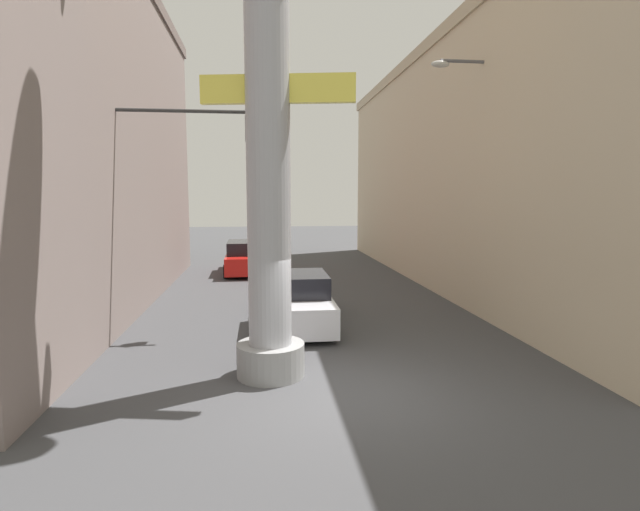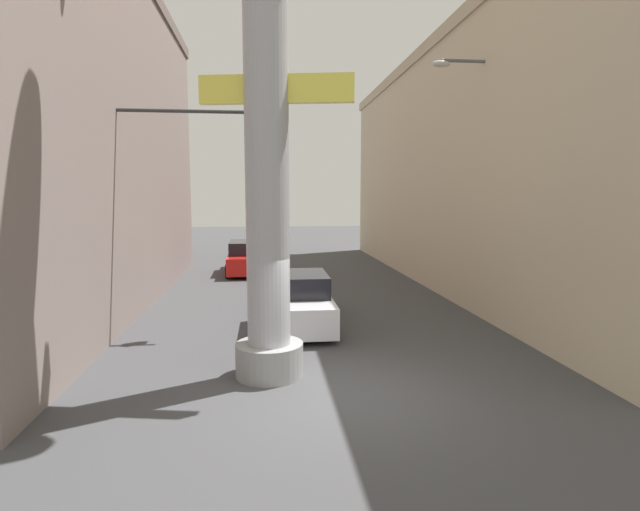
# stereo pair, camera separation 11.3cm
# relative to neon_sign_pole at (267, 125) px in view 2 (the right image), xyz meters

# --- Properties ---
(ground_plane) EXTENTS (86.18, 86.18, 0.00)m
(ground_plane) POSITION_rel_neon_sign_pole_xyz_m (1.43, 8.72, -5.18)
(ground_plane) COLOR #424244
(building_left) EXTENTS (8.39, 20.54, 11.41)m
(building_left) POSITION_rel_neon_sign_pole_xyz_m (-8.12, 7.35, 0.54)
(building_left) COLOR slate
(building_left) RESTS_ON ground
(building_right) EXTENTS (8.95, 27.20, 10.05)m
(building_right) POSITION_rel_neon_sign_pole_xyz_m (10.97, 10.78, -0.15)
(building_right) COLOR #C6B293
(building_right) RESTS_ON ground
(neon_sign_pole) EXTENTS (3.43, 1.43, 11.56)m
(neon_sign_pole) POSITION_rel_neon_sign_pole_xyz_m (0.00, 0.00, 0.00)
(neon_sign_pole) COLOR #9E9EA3
(neon_sign_pole) RESTS_ON ground
(street_lamp) EXTENTS (2.83, 0.28, 7.94)m
(street_lamp) POSITION_rel_neon_sign_pole_xyz_m (7.28, 4.69, -0.40)
(street_lamp) COLOR #59595E
(street_lamp) RESTS_ON ground
(crossing_sign) EXTENTS (0.47, 0.47, 2.71)m
(crossing_sign) POSITION_rel_neon_sign_pole_xyz_m (7.29, -0.07, -3.41)
(crossing_sign) COLOR slate
(crossing_sign) RESTS_ON ground
(traffic_light_mast) EXTENTS (5.25, 0.32, 6.19)m
(traffic_light_mast) POSITION_rel_neon_sign_pole_xyz_m (-3.27, 4.09, -0.83)
(traffic_light_mast) COLOR #333333
(traffic_light_mast) RESTS_ON ground
(car_lead) EXTENTS (1.99, 5.06, 1.56)m
(car_lead) POSITION_rel_neon_sign_pole_xyz_m (0.85, 4.23, -4.48)
(car_lead) COLOR black
(car_lead) RESTS_ON ground
(car_far) EXTENTS (2.04, 4.78, 1.56)m
(car_far) POSITION_rel_neon_sign_pole_xyz_m (-0.95, 14.45, -4.44)
(car_far) COLOR black
(car_far) RESTS_ON ground
(palm_tree_mid_left) EXTENTS (2.69, 2.67, 8.56)m
(palm_tree_mid_left) POSITION_rel_neon_sign_pole_xyz_m (-5.42, 7.89, -0.10)
(palm_tree_mid_left) COLOR brown
(palm_tree_mid_left) RESTS_ON ground
(palm_tree_near_left) EXTENTS (2.91, 3.00, 9.13)m
(palm_tree_near_left) POSITION_rel_neon_sign_pole_xyz_m (-5.06, 0.85, 0.44)
(palm_tree_near_left) COLOR brown
(palm_tree_near_left) RESTS_ON ground
(palm_tree_near_right) EXTENTS (2.92, 3.02, 7.65)m
(palm_tree_near_right) POSITION_rel_neon_sign_pole_xyz_m (7.99, 3.04, -0.09)
(palm_tree_near_right) COLOR brown
(palm_tree_near_right) RESTS_ON ground
(pedestrian_mid_right) EXTENTS (0.48, 0.48, 1.69)m
(pedestrian_mid_right) POSITION_rel_neon_sign_pole_xyz_m (6.88, 6.91, -4.19)
(pedestrian_mid_right) COLOR gray
(pedestrian_mid_right) RESTS_ON ground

